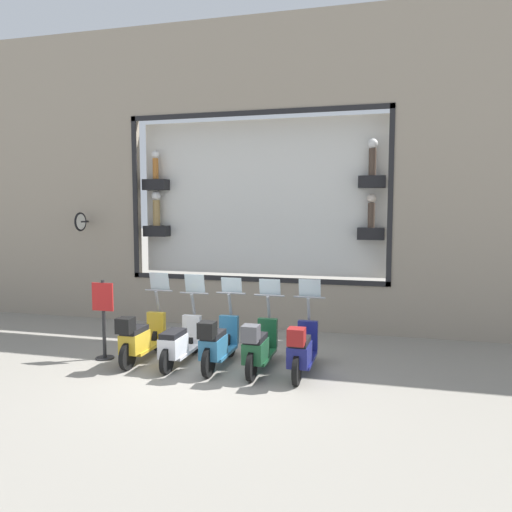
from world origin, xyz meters
name	(u,v)px	position (x,y,z in m)	size (l,w,h in m)	color
ground_plane	(207,371)	(0.00, 0.00, 0.00)	(120.00, 120.00, 0.00)	gray
building_facade	(257,174)	(3.60, 0.00, 3.79)	(1.17, 36.00, 7.49)	gray
scooter_navy_0	(302,349)	(0.17, -1.72, 0.47)	(1.80, 0.61, 1.61)	black
scooter_green_1	(259,346)	(0.17, -0.94, 0.47)	(1.80, 0.60, 1.58)	black
scooter_teal_2	(217,343)	(0.18, -0.15, 0.48)	(1.81, 0.61, 1.58)	black
scooter_white_3	(179,343)	(0.23, 0.63, 0.42)	(1.79, 0.60, 1.62)	black
scooter_yellow_4	(140,338)	(0.17, 1.41, 0.48)	(1.80, 0.60, 1.63)	black
shop_sign_post	(103,317)	(0.18, 2.20, 0.84)	(0.36, 0.45, 1.56)	#232326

